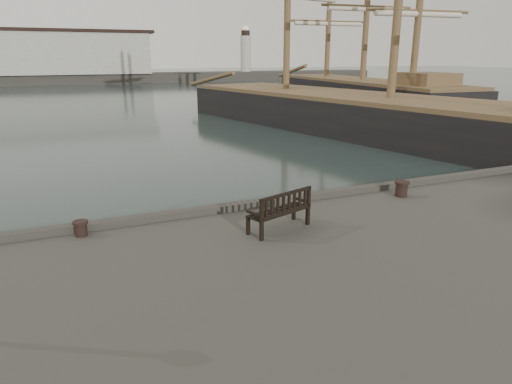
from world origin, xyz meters
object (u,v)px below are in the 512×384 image
bench (280,218)px  bollard_left (81,228)px  tall_ship_main (388,126)px  tall_ship_far (361,99)px  bollard_right (401,189)px

bench → bollard_left: (-4.43, 1.49, -0.12)m
tall_ship_main → tall_ship_far: (10.40, 17.61, 0.11)m
bench → tall_ship_far: (27.49, 34.59, -0.97)m
bollard_right → tall_ship_far: (22.94, 33.60, -0.90)m
bench → tall_ship_main: 24.12m
bench → tall_ship_main: tall_ship_main is taller
bollard_left → bench: bearing=-18.6°
tall_ship_main → bollard_left: bearing=-156.7°
bollard_left → tall_ship_far: 46.00m
bollard_left → tall_ship_far: (31.92, 33.11, -0.85)m
bench → tall_ship_far: bearing=33.3°
bench → bollard_left: bearing=143.2°
tall_ship_main → tall_ship_far: size_ratio=1.30×
tall_ship_main → bollard_right: bearing=-140.6°
tall_ship_main → tall_ship_far: 20.46m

